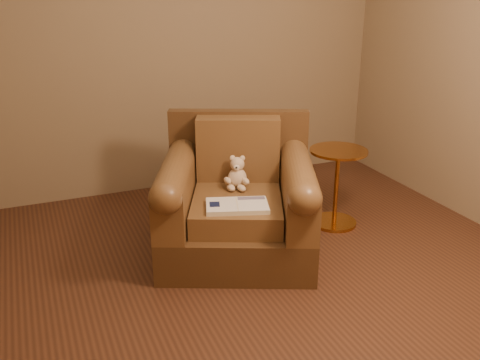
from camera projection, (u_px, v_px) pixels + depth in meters
name	position (u px, v px, depth m)	size (l,w,h in m)	color
floor	(262.00, 291.00, 3.33)	(4.00, 4.00, 0.00)	#4C2A1A
room	(267.00, 2.00, 2.72)	(4.02, 4.02, 2.71)	#8E7757
armchair	(237.00, 203.00, 3.73)	(1.33, 1.31, 0.93)	#4F331A
teddy_bear	(237.00, 176.00, 3.75)	(0.17, 0.20, 0.24)	beige
guidebook	(237.00, 206.00, 3.44)	(0.45, 0.35, 0.03)	beige
side_table	(336.00, 185.00, 4.13)	(0.44, 0.44, 0.62)	#BE7B34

